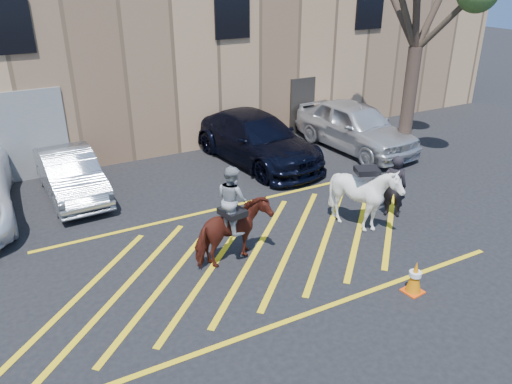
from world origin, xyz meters
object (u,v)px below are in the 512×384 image
car_white_suv (355,126)px  mounted_bay (233,225)px  saddled_white (364,196)px  car_blue_suv (256,138)px  car_silver_sedan (70,174)px  traffic_cone (415,277)px  handler (394,186)px

car_white_suv → mounted_bay: 8.74m
saddled_white → car_blue_suv: bearing=91.0°
car_silver_sedan → mounted_bay: 6.04m
car_silver_sedan → traffic_cone: 9.85m
car_blue_suv → mounted_bay: 6.46m
car_white_suv → traffic_cone: size_ratio=6.98×
handler → saddled_white: bearing=50.8°
car_blue_suv → saddled_white: 5.55m
car_silver_sedan → mounted_bay: size_ratio=1.76×
car_silver_sedan → handler: bearing=-38.9°
car_silver_sedan → handler: handler is taller
car_white_suv → car_silver_sedan: bearing=172.5°
car_blue_suv → traffic_cone: size_ratio=7.64×
car_silver_sedan → saddled_white: (6.18, -5.59, 0.22)m
car_silver_sedan → mounted_bay: bearing=-67.3°
traffic_cone → car_blue_suv: bearing=84.8°
car_blue_suv → handler: 5.51m
saddled_white → traffic_cone: (-0.84, -2.69, -0.53)m
handler → traffic_cone: size_ratio=2.35×
car_silver_sedan → handler: size_ratio=2.39×
car_blue_suv → car_white_suv: size_ratio=1.10×
car_blue_suv → traffic_cone: bearing=-102.5°
car_silver_sedan → mounted_bay: mounted_bay is taller
car_white_suv → saddled_white: 6.18m
car_silver_sedan → car_white_suv: size_ratio=0.80×
traffic_cone → car_white_suv: bearing=59.5°
car_silver_sedan → mounted_bay: (2.57, -5.46, 0.27)m
car_silver_sedan → saddled_white: saddled_white is taller
car_blue_suv → car_white_suv: (3.76, -0.58, 0.06)m
car_silver_sedan → car_white_suv: bearing=-6.1°
car_silver_sedan → car_blue_suv: (6.08, -0.04, 0.13)m
handler → saddled_white: saddled_white is taller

